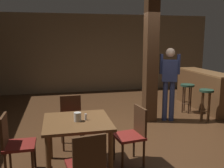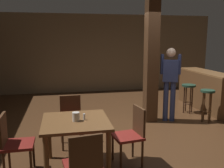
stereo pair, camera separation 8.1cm
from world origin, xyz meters
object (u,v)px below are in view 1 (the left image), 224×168
(bar_counter, at_px, (201,90))
(bar_stool_mid, at_px, (187,91))
(chair_north, at_px, (72,118))
(chair_east, at_px, (133,132))
(napkin_cup, at_px, (78,117))
(standing_person, at_px, (169,79))
(salt_shaker, at_px, (86,117))
(dining_table, at_px, (77,128))
(chair_south, at_px, (87,165))
(bar_stool_near, at_px, (206,98))
(chair_west, at_px, (14,142))

(bar_counter, xyz_separation_m, bar_stool_mid, (-0.60, -0.29, 0.04))
(chair_north, height_order, bar_stool_mid, chair_north)
(chair_east, xyz_separation_m, bar_counter, (2.80, 2.62, 0.02))
(napkin_cup, distance_m, standing_person, 2.94)
(bar_stool_mid, bearing_deg, bar_counter, 25.72)
(salt_shaker, bearing_deg, dining_table, 174.91)
(salt_shaker, bearing_deg, standing_person, 39.99)
(chair_north, bearing_deg, salt_shaker, -80.07)
(chair_south, xyz_separation_m, salt_shaker, (0.09, 0.85, 0.29))
(chair_east, relative_size, bar_stool_near, 1.17)
(bar_counter, height_order, bar_stool_mid, bar_counter)
(chair_south, relative_size, bar_counter, 0.42)
(chair_west, bearing_deg, chair_north, 46.75)
(salt_shaker, distance_m, standing_person, 2.83)
(salt_shaker, bearing_deg, bar_counter, 36.53)
(standing_person, xyz_separation_m, bar_counter, (1.37, 0.80, -0.47))
(dining_table, bearing_deg, bar_stool_mid, 37.15)
(chair_north, distance_m, chair_south, 1.77)
(chair_west, distance_m, salt_shaker, 1.05)
(chair_south, relative_size, bar_stool_near, 1.17)
(standing_person, bearing_deg, bar_stool_mid, 33.70)
(chair_east, xyz_separation_m, bar_stool_mid, (2.21, 2.33, 0.06))
(chair_east, bearing_deg, chair_west, 179.70)
(bar_counter, bearing_deg, chair_north, -155.21)
(bar_counter, bearing_deg, chair_west, -150.11)
(salt_shaker, bearing_deg, chair_east, -0.29)
(bar_counter, bearing_deg, napkin_cup, -144.12)
(chair_west, distance_m, bar_counter, 5.24)
(salt_shaker, distance_m, bar_stool_near, 3.40)
(napkin_cup, distance_m, salt_shaker, 0.12)
(bar_stool_near, distance_m, bar_stool_mid, 0.75)
(chair_north, xyz_separation_m, napkin_cup, (0.04, -0.94, 0.31))
(salt_shaker, xyz_separation_m, bar_stool_near, (3.01, 1.58, -0.24))
(napkin_cup, bearing_deg, chair_west, 177.99)
(chair_west, xyz_separation_m, bar_stool_near, (4.02, 1.57, 0.05))
(dining_table, height_order, bar_counter, bar_counter)
(chair_east, distance_m, napkin_cup, 0.90)
(bar_stool_near, xyz_separation_m, bar_stool_mid, (-0.07, 0.75, 0.01))
(chair_north, relative_size, bar_stool_mid, 1.18)
(chair_north, relative_size, standing_person, 0.52)
(chair_north, bearing_deg, chair_west, -133.25)
(bar_counter, bearing_deg, salt_shaker, -143.47)
(standing_person, relative_size, bar_counter, 0.81)
(chair_east, relative_size, standing_person, 0.52)
(salt_shaker, distance_m, bar_counter, 4.40)
(standing_person, bearing_deg, salt_shaker, -140.01)
(napkin_cup, bearing_deg, bar_counter, 35.88)
(standing_person, bearing_deg, dining_table, -141.76)
(chair_east, distance_m, bar_stool_mid, 3.21)
(dining_table, relative_size, bar_stool_near, 1.27)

